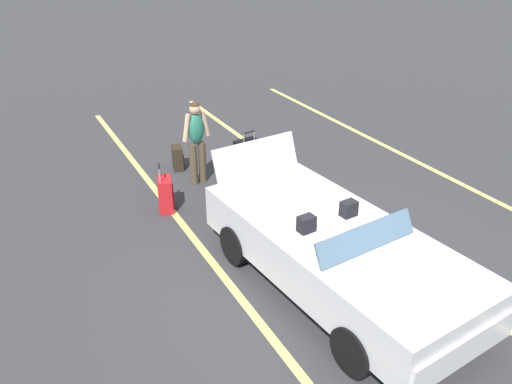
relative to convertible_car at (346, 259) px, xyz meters
name	(u,v)px	position (x,y,z in m)	size (l,w,h in m)	color
ground_plane	(333,287)	(-0.20, -0.02, -0.59)	(80.00, 80.00, 0.00)	#333335
lot_line_near	(254,315)	(-0.20, -1.27, -0.59)	(18.00, 0.12, 0.01)	#EAE066
lot_line_mid	(410,259)	(-0.20, 1.43, -0.59)	(18.00, 0.12, 0.01)	#EAE066
convertible_car	(346,259)	(0.00, 0.00, 0.00)	(4.29, 2.12, 1.52)	silver
suitcase_large_black	(247,158)	(-4.04, 0.60, -0.22)	(0.38, 0.53, 0.95)	black
suitcase_medium_bright	(166,195)	(-3.39, -1.34, -0.28)	(0.46, 0.36, 0.88)	red
suitcase_small_carryon	(178,158)	(-4.95, -0.54, -0.34)	(0.38, 0.29, 0.50)	#2D2319
traveler_person	(197,138)	(-4.16, -0.40, 0.34)	(0.27, 0.61, 1.65)	#4C3F2D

